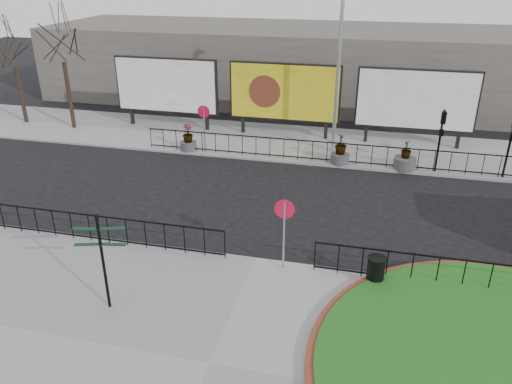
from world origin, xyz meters
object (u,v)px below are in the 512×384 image
(litter_bin, at_px, (376,271))
(planter_c, at_px, (405,159))
(planter_b, at_px, (340,151))
(fingerpost_sign, at_px, (102,253))
(lamp_post, at_px, (339,60))
(planter_a, at_px, (188,140))
(billboard_mid, at_px, (284,92))

(litter_bin, distance_m, planter_c, 10.07)
(planter_b, bearing_deg, fingerpost_sign, -113.12)
(fingerpost_sign, relative_size, litter_bin, 3.17)
(lamp_post, height_order, planter_a, lamp_post)
(lamp_post, xyz_separation_m, fingerpost_sign, (-5.03, -14.54, -2.88))
(fingerpost_sign, relative_size, planter_c, 2.12)
(billboard_mid, distance_m, lamp_post, 4.23)
(fingerpost_sign, xyz_separation_m, planter_c, (8.61, 12.94, -1.37))
(litter_bin, bearing_deg, planter_b, 100.88)
(lamp_post, bearing_deg, fingerpost_sign, -109.08)
(billboard_mid, relative_size, fingerpost_sign, 2.05)
(litter_bin, relative_size, planter_a, 0.68)
(lamp_post, distance_m, planter_b, 4.44)
(planter_a, bearing_deg, litter_bin, -45.42)
(planter_c, bearing_deg, planter_b, 180.00)
(billboard_mid, height_order, planter_c, billboard_mid)
(lamp_post, bearing_deg, billboard_mid, 146.75)
(billboard_mid, xyz_separation_m, litter_bin, (5.42, -13.57, -2.00))
(fingerpost_sign, bearing_deg, billboard_mid, 72.29)
(planter_c, bearing_deg, fingerpost_sign, -123.66)
(lamp_post, distance_m, fingerpost_sign, 15.65)
(fingerpost_sign, xyz_separation_m, planter_a, (-2.41, 12.94, -1.27))
(planter_b, relative_size, planter_c, 1.07)
(litter_bin, xyz_separation_m, planter_b, (-1.92, 10.00, 0.11))
(billboard_mid, bearing_deg, planter_c, -28.45)
(billboard_mid, xyz_separation_m, planter_c, (6.59, -3.57, -2.02))
(billboard_mid, relative_size, planter_c, 4.35)
(billboard_mid, bearing_deg, planter_a, -141.13)
(billboard_mid, relative_size, planter_a, 4.40)
(planter_a, relative_size, planter_c, 0.99)
(fingerpost_sign, bearing_deg, litter_bin, 10.80)
(planter_a, bearing_deg, billboard_mid, 38.87)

